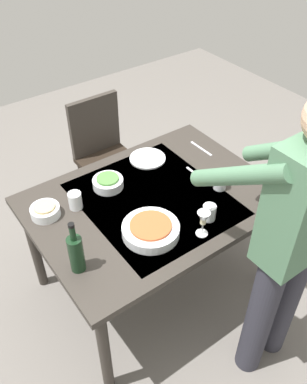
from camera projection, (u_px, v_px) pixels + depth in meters
name	position (u px, v px, depth m)	size (l,w,h in m)	color
ground_plane	(154.00, 281.00, 2.85)	(6.00, 6.00, 0.00)	#66605B
dining_table	(154.00, 208.00, 2.41)	(1.37, 1.01, 0.75)	#332D28
chair_near	(103.00, 150.00, 3.13)	(0.40, 0.40, 0.91)	black
person_server	(291.00, 238.00, 1.84)	(0.42, 0.61, 1.69)	#2D2D38
wine_bottle	(76.00, 253.00, 1.91)	(0.07, 0.07, 0.30)	black
wine_glass_left	(203.00, 219.00, 2.08)	(0.07, 0.07, 0.15)	white
water_cup_near_left	(220.00, 182.00, 2.40)	(0.07, 0.07, 0.09)	silver
water_cup_near_right	(75.00, 201.00, 2.27)	(0.08, 0.08, 0.10)	silver
water_cup_far_left	(209.00, 212.00, 2.21)	(0.07, 0.07, 0.09)	silver
serving_bowl_pasta	(151.00, 229.00, 2.13)	(0.30, 0.30, 0.07)	silver
side_bowl_salad	(108.00, 182.00, 2.42)	(0.18, 0.18, 0.07)	silver
side_bowl_bread	(45.00, 211.00, 2.24)	(0.16, 0.16, 0.07)	silver
dinner_plate_near	(148.00, 158.00, 2.65)	(0.23, 0.23, 0.01)	silver
table_knife	(201.00, 149.00, 2.74)	(0.01, 0.20, 0.01)	silver
table_fork	(196.00, 175.00, 2.53)	(0.01, 0.18, 0.01)	silver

